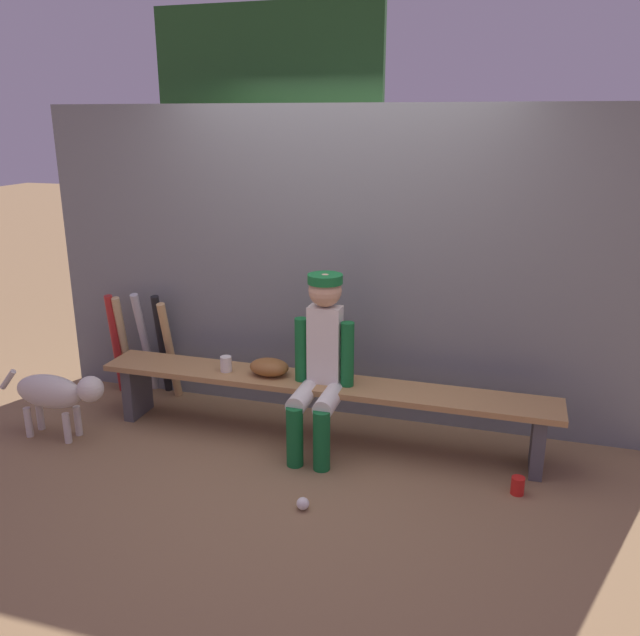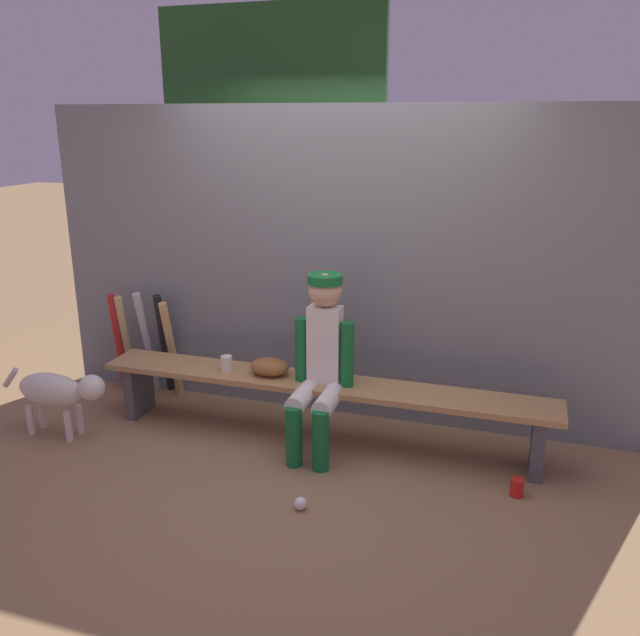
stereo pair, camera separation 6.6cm
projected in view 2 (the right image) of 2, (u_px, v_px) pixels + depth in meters
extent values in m
plane|color=olive|center=(320.00, 440.00, 4.61)|extent=(30.00, 30.00, 0.00)
cube|color=slate|center=(341.00, 268.00, 4.73)|extent=(4.60, 0.03, 2.26)
cube|color=#AD7F4C|center=(320.00, 384.00, 4.49)|extent=(3.18, 0.36, 0.04)
cube|color=#4C4C51|center=(139.00, 388.00, 4.97)|extent=(0.08, 0.29, 0.40)
cube|color=#4C4C51|center=(538.00, 443.00, 4.13)|extent=(0.08, 0.29, 0.40)
cube|color=silver|center=(325.00, 345.00, 4.39)|extent=(0.22, 0.13, 0.53)
sphere|color=tan|center=(325.00, 290.00, 4.28)|extent=(0.22, 0.22, 0.22)
cylinder|color=#14662D|center=(325.00, 279.00, 4.26)|extent=(0.23, 0.23, 0.06)
cylinder|color=silver|center=(303.00, 396.00, 4.33)|extent=(0.13, 0.38, 0.13)
cylinder|color=#14662D|center=(294.00, 437.00, 4.22)|extent=(0.11, 0.11, 0.40)
cylinder|color=#14662D|center=(301.00, 350.00, 4.43)|extent=(0.09, 0.09, 0.45)
cylinder|color=silver|center=(329.00, 400.00, 4.28)|extent=(0.13, 0.38, 0.13)
cylinder|color=#14662D|center=(321.00, 441.00, 4.17)|extent=(0.11, 0.11, 0.40)
cylinder|color=#14662D|center=(347.00, 355.00, 4.34)|extent=(0.09, 0.09, 0.45)
ellipsoid|color=brown|center=(270.00, 367.00, 4.57)|extent=(0.28, 0.20, 0.12)
cylinder|color=tan|center=(172.00, 350.00, 5.17)|extent=(0.07, 0.23, 0.82)
cylinder|color=black|center=(164.00, 344.00, 5.28)|extent=(0.09, 0.21, 0.85)
cylinder|color=#B7B7BC|center=(147.00, 342.00, 5.29)|extent=(0.07, 0.27, 0.87)
cylinder|color=tan|center=(126.00, 343.00, 5.33)|extent=(0.10, 0.23, 0.83)
cylinder|color=#B22323|center=(119.00, 343.00, 5.31)|extent=(0.07, 0.17, 0.84)
sphere|color=white|center=(300.00, 503.00, 3.78)|extent=(0.07, 0.07, 0.07)
cylinder|color=red|center=(517.00, 487.00, 3.92)|extent=(0.08, 0.08, 0.11)
cylinder|color=silver|center=(227.00, 363.00, 4.64)|extent=(0.08, 0.08, 0.11)
cylinder|color=#3F3F42|center=(186.00, 233.00, 6.13)|extent=(0.10, 0.10, 2.27)
cylinder|color=#3F3F42|center=(369.00, 243.00, 5.63)|extent=(0.10, 0.10, 2.27)
cube|color=#1E471E|center=(270.00, 54.00, 5.43)|extent=(1.99, 0.08, 0.80)
ellipsoid|color=beige|center=(51.00, 390.00, 4.60)|extent=(0.52, 0.20, 0.24)
sphere|color=beige|center=(92.00, 388.00, 4.48)|extent=(0.18, 0.18, 0.18)
cylinder|color=beige|center=(11.00, 377.00, 4.68)|extent=(0.15, 0.04, 0.16)
cylinder|color=beige|center=(79.00, 419.00, 4.68)|extent=(0.05, 0.05, 0.22)
cylinder|color=beige|center=(68.00, 426.00, 4.57)|extent=(0.05, 0.05, 0.22)
cylinder|color=beige|center=(42.00, 413.00, 4.77)|extent=(0.05, 0.05, 0.22)
cylinder|color=beige|center=(31.00, 420.00, 4.66)|extent=(0.05, 0.05, 0.22)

